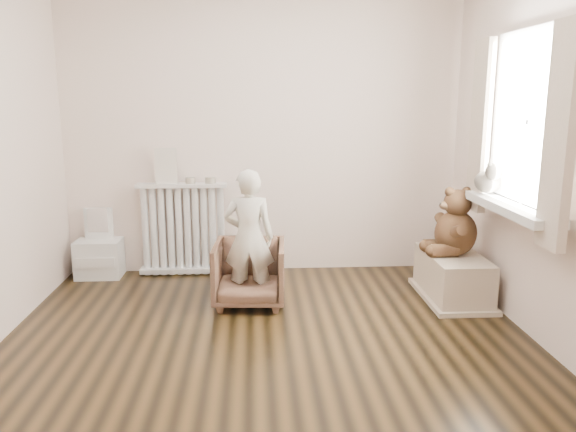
{
  "coord_description": "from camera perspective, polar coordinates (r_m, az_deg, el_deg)",
  "views": [
    {
      "loc": [
        -0.08,
        -3.37,
        1.61
      ],
      "look_at": [
        0.15,
        0.45,
        0.8
      ],
      "focal_mm": 35.0,
      "sensor_mm": 36.0,
      "label": 1
    }
  ],
  "objects": [
    {
      "name": "floor",
      "position": [
        3.74,
        -1.94,
        -13.59
      ],
      "size": [
        3.6,
        3.6,
        0.01
      ],
      "primitive_type": "cube",
      "color": "black",
      "rests_on": "ground"
    },
    {
      "name": "back_wall",
      "position": [
        5.18,
        -2.58,
        8.51
      ],
      "size": [
        3.6,
        0.02,
        2.6
      ],
      "primitive_type": "cube",
      "color": "white",
      "rests_on": "ground"
    },
    {
      "name": "front_wall",
      "position": [
        1.6,
        -0.54,
        0.78
      ],
      "size": [
        3.6,
        0.02,
        2.6
      ],
      "primitive_type": "cube",
      "color": "white",
      "rests_on": "ground"
    },
    {
      "name": "right_wall",
      "position": [
        3.87,
        25.78,
        6.18
      ],
      "size": [
        0.02,
        3.6,
        2.6
      ],
      "primitive_type": "cube",
      "color": "white",
      "rests_on": "ground"
    },
    {
      "name": "window",
      "position": [
        4.11,
        23.45,
        8.75
      ],
      "size": [
        0.03,
        0.9,
        1.1
      ],
      "primitive_type": "cube",
      "color": "white",
      "rests_on": "right_wall"
    },
    {
      "name": "window_sill",
      "position": [
        4.13,
        21.68,
        0.78
      ],
      "size": [
        0.22,
        1.1,
        0.06
      ],
      "primitive_type": "cube",
      "color": "silver",
      "rests_on": "right_wall"
    },
    {
      "name": "curtain_left",
      "position": [
        3.56,
        25.89,
        7.22
      ],
      "size": [
        0.06,
        0.26,
        1.3
      ],
      "primitive_type": "cube",
      "color": "beige",
      "rests_on": "right_wall"
    },
    {
      "name": "curtain_right",
      "position": [
        4.58,
        18.95,
        8.56
      ],
      "size": [
        0.06,
        0.26,
        1.3
      ],
      "primitive_type": "cube",
      "color": "beige",
      "rests_on": "right_wall"
    },
    {
      "name": "radiator",
      "position": [
        5.24,
        -10.57,
        -1.72
      ],
      "size": [
        0.81,
        0.15,
        0.85
      ],
      "primitive_type": "cube",
      "color": "silver",
      "rests_on": "floor"
    },
    {
      "name": "paper_doll",
      "position": [
        5.15,
        -12.3,
        5.0
      ],
      "size": [
        0.19,
        0.02,
        0.32
      ],
      "primitive_type": "cube",
      "color": "beige",
      "rests_on": "radiator"
    },
    {
      "name": "tin_a",
      "position": [
        5.14,
        -9.9,
        3.58
      ],
      "size": [
        0.09,
        0.09,
        0.05
      ],
      "primitive_type": "cylinder",
      "color": "#A59E8C",
      "rests_on": "radiator"
    },
    {
      "name": "tin_b",
      "position": [
        5.12,
        -7.89,
        3.62
      ],
      "size": [
        0.1,
        0.1,
        0.05
      ],
      "primitive_type": "cylinder",
      "color": "#A59E8C",
      "rests_on": "radiator"
    },
    {
      "name": "toy_vanity",
      "position": [
        5.39,
        -18.68,
        -3.04
      ],
      "size": [
        0.4,
        0.29,
        0.63
      ],
      "primitive_type": "cube",
      "color": "silver",
      "rests_on": "floor"
    },
    {
      "name": "armchair",
      "position": [
        4.45,
        -3.93,
        -5.79
      ],
      "size": [
        0.58,
        0.59,
        0.51
      ],
      "primitive_type": "imported",
      "rotation": [
        0.0,
        0.0,
        -0.06
      ],
      "color": "brown",
      "rests_on": "floor"
    },
    {
      "name": "child",
      "position": [
        4.32,
        -4.0,
        -2.23
      ],
      "size": [
        0.4,
        0.28,
        1.07
      ],
      "primitive_type": "imported",
      "rotation": [
        0.0,
        0.0,
        3.08
      ],
      "color": "white",
      "rests_on": "armchair"
    },
    {
      "name": "toy_bench",
      "position": [
        4.77,
        16.39,
        -5.73
      ],
      "size": [
        0.42,
        0.79,
        0.37
      ],
      "primitive_type": "cube",
      "color": "beige",
      "rests_on": "floor"
    },
    {
      "name": "teddy_bear",
      "position": [
        4.68,
        16.76,
        -0.16
      ],
      "size": [
        0.45,
        0.35,
        0.54
      ],
      "primitive_type": null,
      "rotation": [
        0.0,
        0.0,
        0.03
      ],
      "color": "#362112",
      "rests_on": "toy_bench"
    },
    {
      "name": "plush_cat",
      "position": [
        4.46,
        19.6,
        3.39
      ],
      "size": [
        0.28,
        0.34,
        0.25
      ],
      "primitive_type": null,
      "rotation": [
        0.0,
        0.0,
        -0.37
      ],
      "color": "slate",
      "rests_on": "window_sill"
    }
  ]
}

